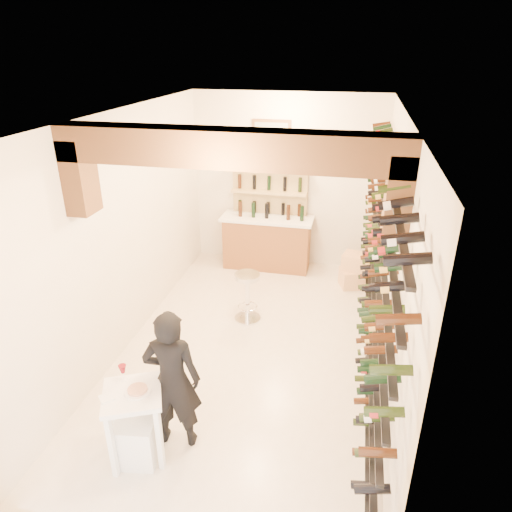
{
  "coord_description": "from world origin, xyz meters",
  "views": [
    {
      "loc": [
        1.22,
        -5.3,
        3.92
      ],
      "look_at": [
        0.0,
        0.3,
        1.3
      ],
      "focal_mm": 32.48,
      "sensor_mm": 36.0,
      "label": 1
    }
  ],
  "objects_px": {
    "chrome_barstool": "(247,294)",
    "crate_lower": "(356,278)",
    "wine_rack": "(373,259)",
    "white_stool": "(137,439)",
    "back_counter": "(267,241)",
    "tasting_table": "(133,404)",
    "person": "(172,380)"
  },
  "relations": [
    {
      "from": "person",
      "to": "crate_lower",
      "type": "bearing_deg",
      "value": -121.92
    },
    {
      "from": "back_counter",
      "to": "tasting_table",
      "type": "distance_m",
      "value": 4.74
    },
    {
      "from": "wine_rack",
      "to": "white_stool",
      "type": "relative_size",
      "value": 11.41
    },
    {
      "from": "tasting_table",
      "to": "white_stool",
      "type": "xyz_separation_m",
      "value": [
        0.02,
        -0.05,
        -0.42
      ]
    },
    {
      "from": "back_counter",
      "to": "person",
      "type": "height_order",
      "value": "person"
    },
    {
      "from": "wine_rack",
      "to": "chrome_barstool",
      "type": "relative_size",
      "value": 7.22
    },
    {
      "from": "tasting_table",
      "to": "crate_lower",
      "type": "distance_m",
      "value": 4.8
    },
    {
      "from": "wine_rack",
      "to": "tasting_table",
      "type": "bearing_deg",
      "value": -137.62
    },
    {
      "from": "back_counter",
      "to": "crate_lower",
      "type": "distance_m",
      "value": 1.8
    },
    {
      "from": "crate_lower",
      "to": "back_counter",
      "type": "bearing_deg",
      "value": 165.23
    },
    {
      "from": "back_counter",
      "to": "white_stool",
      "type": "distance_m",
      "value": 4.79
    },
    {
      "from": "chrome_barstool",
      "to": "crate_lower",
      "type": "height_order",
      "value": "chrome_barstool"
    },
    {
      "from": "back_counter",
      "to": "tasting_table",
      "type": "height_order",
      "value": "back_counter"
    },
    {
      "from": "chrome_barstool",
      "to": "crate_lower",
      "type": "relative_size",
      "value": 1.47
    },
    {
      "from": "wine_rack",
      "to": "back_counter",
      "type": "bearing_deg",
      "value": 124.66
    },
    {
      "from": "back_counter",
      "to": "wine_rack",
      "type": "bearing_deg",
      "value": -55.34
    },
    {
      "from": "wine_rack",
      "to": "tasting_table",
      "type": "distance_m",
      "value": 3.19
    },
    {
      "from": "white_stool",
      "to": "person",
      "type": "distance_m",
      "value": 0.71
    },
    {
      "from": "crate_lower",
      "to": "wine_rack",
      "type": "bearing_deg",
      "value": -86.59
    },
    {
      "from": "chrome_barstool",
      "to": "tasting_table",
      "type": "bearing_deg",
      "value": -100.32
    },
    {
      "from": "white_stool",
      "to": "crate_lower",
      "type": "distance_m",
      "value": 4.81
    },
    {
      "from": "back_counter",
      "to": "person",
      "type": "distance_m",
      "value": 4.46
    },
    {
      "from": "wine_rack",
      "to": "white_stool",
      "type": "height_order",
      "value": "wine_rack"
    },
    {
      "from": "white_stool",
      "to": "person",
      "type": "height_order",
      "value": "person"
    },
    {
      "from": "person",
      "to": "crate_lower",
      "type": "distance_m",
      "value": 4.44
    },
    {
      "from": "tasting_table",
      "to": "white_stool",
      "type": "relative_size",
      "value": 1.98
    },
    {
      "from": "tasting_table",
      "to": "crate_lower",
      "type": "bearing_deg",
      "value": 39.12
    },
    {
      "from": "back_counter",
      "to": "chrome_barstool",
      "type": "distance_m",
      "value": 1.93
    },
    {
      "from": "tasting_table",
      "to": "white_stool",
      "type": "height_order",
      "value": "tasting_table"
    },
    {
      "from": "tasting_table",
      "to": "person",
      "type": "bearing_deg",
      "value": 15.24
    },
    {
      "from": "back_counter",
      "to": "crate_lower",
      "type": "xyz_separation_m",
      "value": [
        1.7,
        -0.45,
        -0.37
      ]
    },
    {
      "from": "white_stool",
      "to": "crate_lower",
      "type": "height_order",
      "value": "white_stool"
    }
  ]
}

